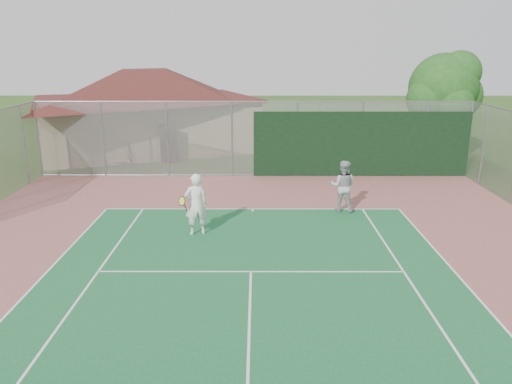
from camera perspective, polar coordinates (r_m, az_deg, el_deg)
back_fence at (r=23.32m, az=4.94°, el=5.78°), size 20.08×0.11×3.53m
clubhouse at (r=30.57m, az=-12.51°, el=10.06°), size 15.11×12.72×5.55m
bleachers at (r=27.92m, az=-16.77°, el=4.68°), size 3.33×2.17×1.19m
tree at (r=27.83m, az=20.78°, el=10.85°), size 4.12×3.90×5.75m
player_white_front at (r=16.01m, az=-6.86°, el=-1.46°), size 1.01×0.82×2.01m
player_grey_back at (r=18.49m, az=9.90°, el=0.62°), size 1.07×0.93×1.90m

